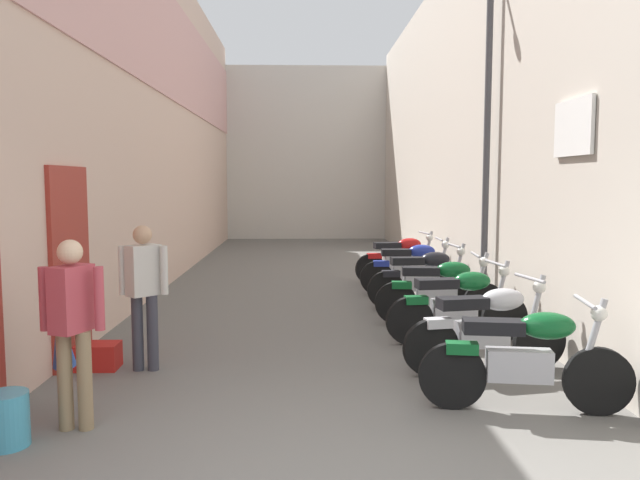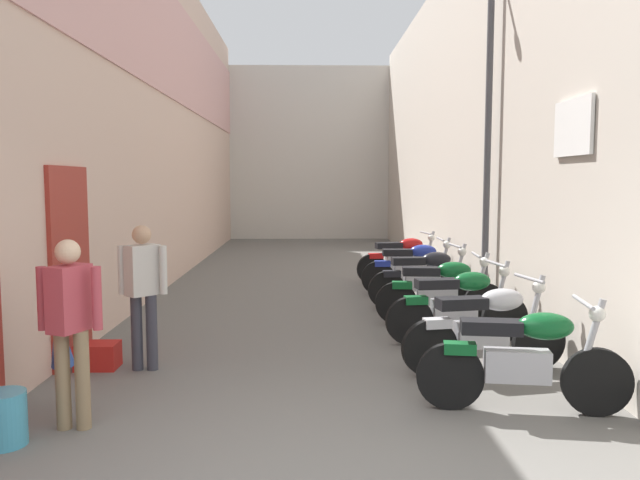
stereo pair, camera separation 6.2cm
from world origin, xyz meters
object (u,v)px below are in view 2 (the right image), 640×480
object	(u,v)px
motorcycle_nearest	(524,357)
motorcycle_fifth	(426,277)
motorcycle_second	(487,326)
pedestrian_mid_alley	(143,286)
motorcycle_sixth	(413,267)
motorcycle_seventh	(403,258)
plastic_crate	(98,356)
umbrella_leaning	(60,337)
pedestrian_by_doorway	(70,319)
street_lamp	(483,119)
motorcycle_third	(459,304)
water_jug_near_door	(4,419)
motorcycle_fourth	(441,290)

from	to	relation	value
motorcycle_nearest	motorcycle_fifth	world-z (taller)	same
motorcycle_second	pedestrian_mid_alley	world-z (taller)	pedestrian_mid_alley
motorcycle_second	motorcycle_sixth	distance (m)	4.58
motorcycle_seventh	plastic_crate	distance (m)	7.00
motorcycle_sixth	umbrella_leaning	xyz separation A→B (m)	(-4.06, -5.66, 0.18)
motorcycle_second	pedestrian_by_doorway	world-z (taller)	pedestrian_by_doorway
plastic_crate	street_lamp	xyz separation A→B (m)	(4.89, 2.63, 2.82)
motorcycle_third	motorcycle_fifth	world-z (taller)	same
motorcycle_nearest	street_lamp	xyz separation A→B (m)	(0.71, 4.01, 2.46)
motorcycle_sixth	water_jug_near_door	bearing A→B (deg)	-123.82
water_jug_near_door	umbrella_leaning	size ratio (longest dim) A/B	0.43
pedestrian_by_doorway	pedestrian_mid_alley	xyz separation A→B (m)	(0.17, 1.61, 0.00)
motorcycle_second	water_jug_near_door	size ratio (longest dim) A/B	4.37
plastic_crate	street_lamp	bearing A→B (deg)	28.27
pedestrian_by_doorway	motorcycle_sixth	bearing A→B (deg)	57.53
motorcycle_fifth	umbrella_leaning	xyz separation A→B (m)	(-4.06, -4.50, 0.18)
motorcycle_third	plastic_crate	distance (m)	4.32
motorcycle_fourth	motorcycle_seventh	distance (m)	3.59
water_jug_near_door	pedestrian_by_doorway	bearing A→B (deg)	37.41
motorcycle_sixth	pedestrian_mid_alley	bearing A→B (deg)	-129.68
motorcycle_nearest	motorcycle_fourth	bearing A→B (deg)	90.00
motorcycle_sixth	motorcycle_seventh	size ratio (longest dim) A/B	1.01
motorcycle_nearest	motorcycle_seventh	size ratio (longest dim) A/B	1.00
motorcycle_seventh	water_jug_near_door	size ratio (longest dim) A/B	4.38
motorcycle_second	motorcycle_third	xyz separation A→B (m)	(0.00, 1.23, 0.00)
pedestrian_by_doorway	street_lamp	xyz separation A→B (m)	(4.53, 4.30, 2.04)
motorcycle_fourth	motorcycle_second	bearing A→B (deg)	-90.00
street_lamp	motorcycle_fifth	bearing A→B (deg)	141.91
motorcycle_second	motorcycle_seventh	size ratio (longest dim) A/B	1.00
motorcycle_third	pedestrian_by_doorway	world-z (taller)	pedestrian_by_doorway
motorcycle_third	motorcycle_fifth	size ratio (longest dim) A/B	1.00
motorcycle_sixth	plastic_crate	bearing A→B (deg)	-133.92
motorcycle_seventh	street_lamp	distance (m)	3.91
motorcycle_fourth	plastic_crate	xyz separation A→B (m)	(-4.19, -2.01, -0.36)
motorcycle_fifth	water_jug_near_door	bearing A→B (deg)	-129.38
motorcycle_fifth	umbrella_leaning	distance (m)	6.06
umbrella_leaning	street_lamp	world-z (taller)	street_lamp
motorcycle_second	motorcycle_sixth	size ratio (longest dim) A/B	0.99
motorcycle_second	umbrella_leaning	size ratio (longest dim) A/B	1.90
pedestrian_mid_alley	plastic_crate	size ratio (longest dim) A/B	3.57
motorcycle_third	motorcycle_fourth	size ratio (longest dim) A/B	1.00
motorcycle_nearest	motorcycle_second	xyz separation A→B (m)	(-0.00, 1.15, 0.00)
motorcycle_seventh	pedestrian_by_doorway	size ratio (longest dim) A/B	1.17
motorcycle_third	pedestrian_mid_alley	size ratio (longest dim) A/B	1.18
motorcycle_seventh	street_lamp	bearing A→B (deg)	-76.60
motorcycle_nearest	street_lamp	bearing A→B (deg)	80.02
water_jug_near_door	motorcycle_third	bearing A→B (deg)	35.09
motorcycle_nearest	motorcycle_second	size ratio (longest dim) A/B	1.00
street_lamp	motorcycle_fourth	bearing A→B (deg)	-138.61
motorcycle_fourth	pedestrian_mid_alley	bearing A→B (deg)	-150.49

